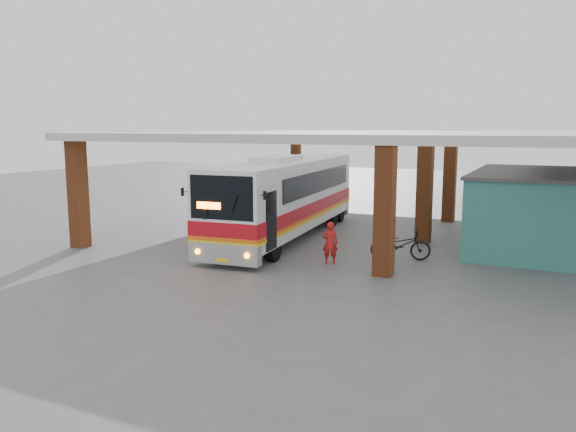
% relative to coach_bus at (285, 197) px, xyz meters
% --- Properties ---
extents(ground, '(90.00, 90.00, 0.00)m').
position_rel_coach_bus_xyz_m(ground, '(2.75, -1.40, -1.82)').
color(ground, '#515154').
rests_on(ground, ground).
extents(brick_columns, '(20.10, 21.60, 4.35)m').
position_rel_coach_bus_xyz_m(brick_columns, '(4.18, 3.60, 0.35)').
color(brick_columns, brown).
rests_on(brick_columns, ground).
extents(canopy_roof, '(21.00, 23.00, 0.30)m').
position_rel_coach_bus_xyz_m(canopy_roof, '(3.25, 5.10, 2.68)').
color(canopy_roof, beige).
rests_on(canopy_roof, brick_columns).
extents(shop_building, '(5.20, 8.20, 3.11)m').
position_rel_coach_bus_xyz_m(shop_building, '(10.24, 2.60, -0.26)').
color(shop_building, '#317B6B').
rests_on(shop_building, ground).
extents(coach_bus, '(3.83, 12.76, 3.67)m').
position_rel_coach_bus_xyz_m(coach_bus, '(0.00, 0.00, 0.00)').
color(coach_bus, silver).
rests_on(coach_bus, ground).
extents(motorcycle, '(2.33, 1.43, 1.15)m').
position_rel_coach_bus_xyz_m(motorcycle, '(5.70, -1.98, -1.24)').
color(motorcycle, black).
rests_on(motorcycle, ground).
extents(pedestrian, '(0.67, 0.57, 1.55)m').
position_rel_coach_bus_xyz_m(pedestrian, '(3.57, -3.69, -1.05)').
color(pedestrian, red).
rests_on(pedestrian, ground).
extents(red_chair, '(0.40, 0.40, 0.73)m').
position_rel_coach_bus_xyz_m(red_chair, '(6.99, 7.29, -1.48)').
color(red_chair, '#B3131F').
rests_on(red_chair, ground).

